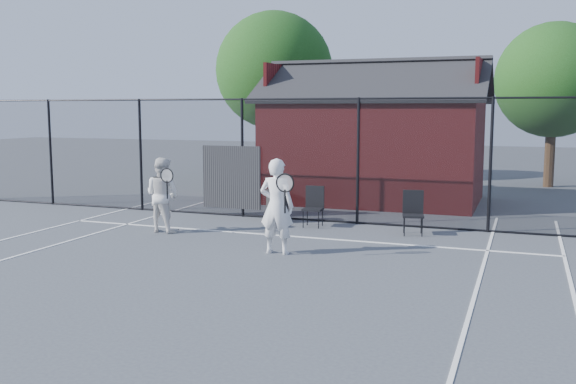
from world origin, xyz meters
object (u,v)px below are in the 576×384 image
(chair_right, at_px, (413,214))
(waste_bin, at_px, (277,206))
(player_front, at_px, (277,206))
(clubhouse, at_px, (375,147))
(chair_left, at_px, (313,207))
(player_back, at_px, (162,195))

(chair_right, height_order, waste_bin, chair_right)
(player_front, height_order, chair_right, player_front)
(clubhouse, xyz_separation_m, chair_left, (-0.37, -4.75, -1.15))
(chair_left, relative_size, waste_bin, 1.16)
(clubhouse, xyz_separation_m, player_back, (-3.35, -6.46, -0.77))
(player_back, relative_size, chair_right, 1.77)
(player_front, bearing_deg, chair_left, 94.52)
(player_front, relative_size, chair_right, 1.93)
(player_front, distance_m, chair_left, 2.92)
(player_front, xyz_separation_m, waste_bin, (-1.25, 3.23, -0.52))
(clubhouse, bearing_deg, chair_left, -94.45)
(chair_right, bearing_deg, player_back, -175.70)
(clubhouse, bearing_deg, waste_bin, -107.59)
(player_front, height_order, player_back, player_front)
(player_back, bearing_deg, player_front, -20.03)
(clubhouse, height_order, player_back, clubhouse)
(clubhouse, height_order, chair_left, clubhouse)
(chair_right, distance_m, waste_bin, 3.41)
(clubhouse, relative_size, player_back, 3.91)
(player_back, xyz_separation_m, chair_left, (2.98, 1.71, -0.37))
(chair_left, height_order, waste_bin, chair_left)
(chair_left, bearing_deg, player_front, -89.15)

